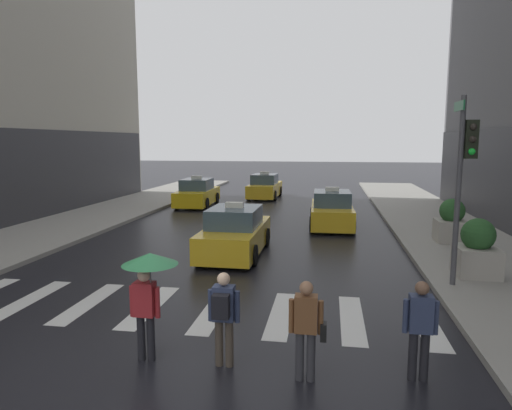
% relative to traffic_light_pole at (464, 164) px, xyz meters
% --- Properties ---
extents(ground_plane, '(160.00, 160.00, 0.00)m').
position_rel_traffic_light_pole_xyz_m(ground_plane, '(-6.62, -5.38, -3.26)').
color(ground_plane, black).
extents(crosswalk_markings, '(11.30, 2.80, 0.01)m').
position_rel_traffic_light_pole_xyz_m(crosswalk_markings, '(-6.62, -2.38, -3.25)').
color(crosswalk_markings, silver).
rests_on(crosswalk_markings, ground).
extents(traffic_light_pole, '(0.44, 0.84, 4.80)m').
position_rel_traffic_light_pole_xyz_m(traffic_light_pole, '(0.00, 0.00, 0.00)').
color(traffic_light_pole, '#47474C').
rests_on(traffic_light_pole, curb_right).
extents(taxi_lead, '(1.95, 4.55, 1.80)m').
position_rel_traffic_light_pole_xyz_m(taxi_lead, '(-6.44, 2.82, -2.53)').
color(taxi_lead, gold).
rests_on(taxi_lead, ground).
extents(taxi_second, '(2.01, 4.58, 1.80)m').
position_rel_traffic_light_pole_xyz_m(taxi_second, '(-3.17, 8.47, -2.53)').
color(taxi_second, gold).
rests_on(taxi_second, ground).
extents(taxi_third, '(2.02, 4.58, 1.80)m').
position_rel_traffic_light_pole_xyz_m(taxi_third, '(-11.06, 13.94, -2.53)').
color(taxi_third, yellow).
rests_on(taxi_third, ground).
extents(taxi_fourth, '(2.02, 4.58, 1.80)m').
position_rel_traffic_light_pole_xyz_m(taxi_fourth, '(-7.63, 18.45, -2.53)').
color(taxi_fourth, gold).
rests_on(taxi_fourth, ground).
extents(pedestrian_with_umbrella, '(0.96, 0.96, 1.94)m').
position_rel_traffic_light_pole_xyz_m(pedestrian_with_umbrella, '(-6.36, -4.87, -1.74)').
color(pedestrian_with_umbrella, black).
rests_on(pedestrian_with_umbrella, ground).
extents(pedestrian_with_backpack, '(0.55, 0.43, 1.65)m').
position_rel_traffic_light_pole_xyz_m(pedestrian_with_backpack, '(-5.03, -4.88, -2.29)').
color(pedestrian_with_backpack, '#473D33').
rests_on(pedestrian_with_backpack, ground).
extents(pedestrian_with_handbag, '(0.60, 0.24, 1.65)m').
position_rel_traffic_light_pole_xyz_m(pedestrian_with_handbag, '(-3.62, -5.10, -2.32)').
color(pedestrian_with_handbag, '#333338').
rests_on(pedestrian_with_handbag, ground).
extents(pedestrian_plain_coat, '(0.55, 0.24, 1.65)m').
position_rel_traffic_light_pole_xyz_m(pedestrian_plain_coat, '(-1.84, -4.82, -2.32)').
color(pedestrian_plain_coat, black).
rests_on(pedestrian_plain_coat, ground).
extents(planter_near_corner, '(1.10, 1.10, 1.60)m').
position_rel_traffic_light_pole_xyz_m(planter_near_corner, '(0.74, 0.93, -2.38)').
color(planter_near_corner, '#A8A399').
rests_on(planter_near_corner, curb_right).
extents(planter_mid_block, '(1.10, 1.10, 1.60)m').
position_rel_traffic_light_pole_xyz_m(planter_mid_block, '(1.17, 5.35, -2.38)').
color(planter_mid_block, '#A8A399').
rests_on(planter_mid_block, curb_right).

